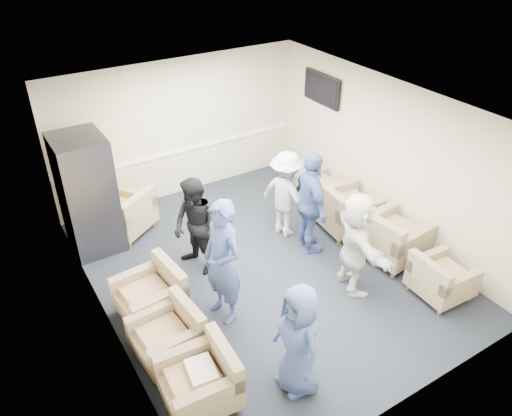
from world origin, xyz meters
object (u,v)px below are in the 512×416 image
armchair_left_mid (171,336)px  armchair_right_midnear (390,239)px  person_mid_left (222,263)px  person_front_right (356,243)px  armchair_right_far (318,190)px  person_front_left (299,340)px  armchair_right_near (439,280)px  person_mid_right (311,204)px  person_back_right (286,195)px  person_back_left (195,227)px  armchair_corner (126,215)px  vending_machine (88,194)px  armchair_left_far (154,296)px  armchair_left_near (203,381)px  armchair_right_midfar (344,210)px

armchair_left_mid → armchair_right_midnear: armchair_right_midnear is taller
person_mid_left → person_front_right: 2.02m
armchair_right_far → person_front_left: 4.38m
armchair_right_near → person_mid_right: person_mid_right is taller
person_back_right → person_mid_right: (0.06, -0.61, 0.11)m
person_back_left → person_front_right: person_front_right is taller
armchair_left_mid → armchair_corner: 3.06m
armchair_right_near → armchair_right_midnear: 1.07m
armchair_right_far → armchair_right_near: bearing=177.3°
armchair_corner → armchair_right_far: bearing=130.9°
armchair_right_near → armchair_corner: bearing=42.3°
person_front_left → person_mid_right: (1.81, 2.18, 0.13)m
armchair_left_mid → person_front_left: 1.73m
armchair_left_mid → person_mid_right: bearing=103.5°
person_back_right → person_mid_right: bearing=169.6°
armchair_right_far → person_mid_right: size_ratio=0.43×
armchair_right_midnear → person_back_right: size_ratio=0.65×
armchair_right_near → person_back_left: size_ratio=0.50×
person_front_left → person_mid_left: 1.56m
person_back_right → person_front_right: bearing=165.2°
armchair_corner → person_front_right: 4.07m
person_mid_left → person_mid_right: 2.07m
person_mid_right → armchair_corner: bearing=63.0°
vending_machine → person_mid_right: size_ratio=1.12×
armchair_right_near → vending_machine: (-3.96, 4.01, 0.70)m
armchair_right_near → person_front_right: 1.37m
person_back_right → armchair_left_far: bearing=88.1°
armchair_right_midnear → person_back_left: 3.17m
armchair_left_far → person_mid_right: 2.87m
armchair_right_far → armchair_left_near: bearing=125.7°
armchair_right_midnear → person_mid_right: 1.43m
armchair_right_far → person_back_right: (-1.11, -0.49, 0.49)m
armchair_right_near → vending_machine: 5.68m
armchair_left_far → person_back_left: 1.25m
armchair_corner → person_mid_right: 3.27m
armchair_right_far → armchair_corner: armchair_corner is taller
vending_machine → person_back_left: 1.96m
person_back_left → person_mid_right: person_mid_right is taller
armchair_left_mid → person_back_left: bearing=138.8°
armchair_left_near → armchair_corner: armchair_corner is taller
armchair_right_midfar → armchair_corner: (-3.34, 1.93, -0.03)m
person_front_right → person_back_right: bearing=19.3°
armchair_left_mid → armchair_left_far: armchair_left_far is taller
person_front_left → person_front_right: size_ratio=0.94×
person_front_right → armchair_corner: bearing=54.6°
person_front_left → person_mid_right: person_mid_right is taller
armchair_left_near → armchair_left_mid: armchair_left_near is taller
armchair_right_midnear → person_back_right: (-1.03, 1.51, 0.41)m
armchair_left_near → armchair_right_midnear: 3.95m
armchair_left_mid → person_back_left: person_back_left is taller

